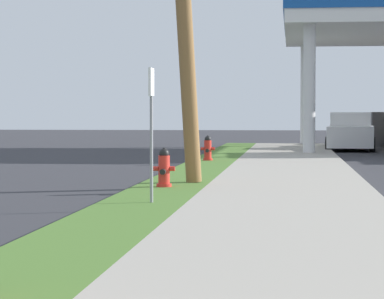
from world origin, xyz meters
name	(u,v)px	position (x,y,z in m)	size (l,w,h in m)	color
fire_hydrant_second	(164,170)	(0.62, 14.14, 0.45)	(0.42, 0.38, 0.74)	red
fire_hydrant_third	(208,150)	(0.55, 23.95, 0.45)	(0.42, 0.37, 0.74)	red
street_sign_post	(151,106)	(0.85, 11.11, 1.63)	(0.05, 0.36, 2.12)	gray
car_white_by_near_pump	(351,133)	(5.49, 34.61, 0.72)	(2.24, 4.63, 1.57)	white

